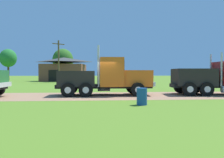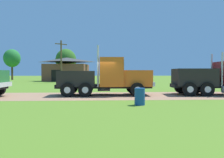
% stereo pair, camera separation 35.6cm
% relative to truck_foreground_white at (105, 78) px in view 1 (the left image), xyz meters
% --- Properties ---
extents(ground_plane, '(200.00, 200.00, 0.00)m').
position_rel_truck_foreground_white_xyz_m(ground_plane, '(-0.54, -0.46, -1.32)').
color(ground_plane, '#577F23').
extents(dirt_track, '(120.00, 5.66, 0.01)m').
position_rel_truck_foreground_white_xyz_m(dirt_track, '(-0.54, -0.46, -1.31)').
color(dirt_track, '#A17657').
rests_on(dirt_track, ground_plane).
extents(truck_foreground_white, '(7.31, 2.75, 3.71)m').
position_rel_truck_foreground_white_xyz_m(truck_foreground_white, '(0.00, 0.00, 0.00)').
color(truck_foreground_white, black).
rests_on(truck_foreground_white, ground_plane).
extents(truck_near_left, '(7.50, 3.19, 3.24)m').
position_rel_truck_foreground_white_xyz_m(truck_near_left, '(8.88, -0.21, -0.02)').
color(truck_near_left, black).
rests_on(truck_near_left, ground_plane).
extents(steel_barrel, '(0.55, 0.55, 0.91)m').
position_rel_truck_foreground_white_xyz_m(steel_barrel, '(1.72, -5.32, -0.86)').
color(steel_barrel, '#19478C').
rests_on(steel_barrel, ground_plane).
extents(shed_building, '(9.08, 7.74, 4.74)m').
position_rel_truck_foreground_white_xyz_m(shed_building, '(-7.08, 28.52, 0.96)').
color(shed_building, brown).
rests_on(shed_building, ground_plane).
extents(utility_pole_far, '(1.79, 1.51, 7.06)m').
position_rel_truck_foreground_white_xyz_m(utility_pole_far, '(-6.88, 20.88, 2.46)').
color(utility_pole_far, brown).
rests_on(utility_pole_far, ground_plane).
extents(tree_left, '(3.77, 3.77, 7.11)m').
position_rel_truck_foreground_white_xyz_m(tree_left, '(-20.79, 36.17, 3.68)').
color(tree_left, '#513823').
rests_on(tree_left, ground_plane).
extents(tree_mid, '(4.59, 4.59, 7.01)m').
position_rel_truck_foreground_white_xyz_m(tree_mid, '(-8.02, 33.73, 3.15)').
color(tree_mid, '#513823').
rests_on(tree_mid, ground_plane).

